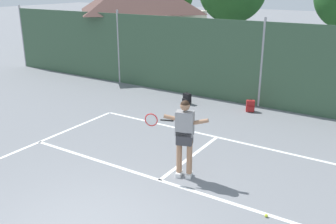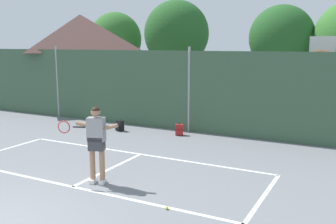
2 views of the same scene
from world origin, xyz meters
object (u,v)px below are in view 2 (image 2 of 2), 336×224
at_px(basketball_hoop, 321,71).
at_px(backpack_red, 179,130).
at_px(backpack_black, 120,126).
at_px(tennis_ball, 167,208).
at_px(tennis_player, 96,138).

distance_m(basketball_hoop, backpack_red, 5.64).
bearing_deg(backpack_black, tennis_ball, -48.11).
distance_m(tennis_ball, backpack_red, 6.40).
relative_size(tennis_ball, backpack_black, 0.14).
xyz_separation_m(basketball_hoop, backpack_black, (-6.69, -3.28, -2.12)).
bearing_deg(basketball_hoop, tennis_player, -116.04).
distance_m(tennis_ball, backpack_black, 7.31).
bearing_deg(backpack_black, tennis_player, -61.01).
distance_m(tennis_player, tennis_ball, 2.49).
relative_size(tennis_player, backpack_red, 4.01).
relative_size(basketball_hoop, backpack_red, 7.67).
bearing_deg(basketball_hoop, tennis_ball, -101.76).
xyz_separation_m(tennis_ball, backpack_black, (-4.88, 5.44, 0.16)).
relative_size(tennis_player, tennis_ball, 28.10).
bearing_deg(backpack_red, basketball_hoop, 33.13).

